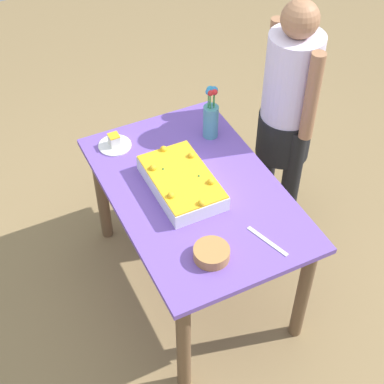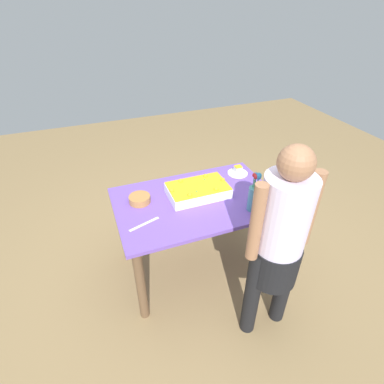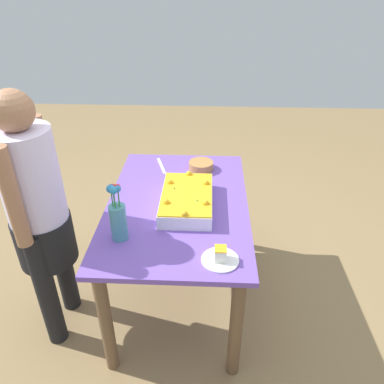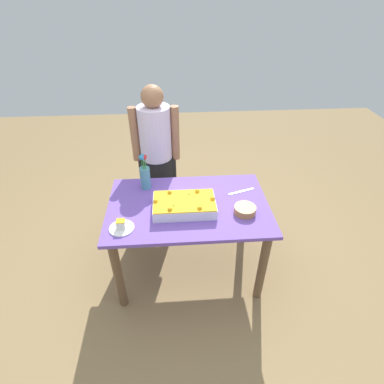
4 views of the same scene
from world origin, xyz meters
name	(u,v)px [view 3 (image 3 of 4)]	position (x,y,z in m)	size (l,w,h in m)	color
ground_plane	(180,292)	(0.00, 0.00, 0.00)	(8.00, 8.00, 0.00)	olive
dining_table	(178,220)	(0.00, 0.00, 0.62)	(1.28, 0.83, 0.75)	#6E4DB1
sheet_cake	(187,199)	(0.03, 0.06, 0.79)	(0.48, 0.29, 0.11)	white
serving_plate_with_slice	(220,257)	(0.50, 0.24, 0.77)	(0.18, 0.18, 0.08)	white
cake_knife	(161,166)	(-0.46, -0.15, 0.75)	(0.24, 0.02, 0.00)	silver
flower_vase	(118,217)	(0.35, -0.27, 0.88)	(0.08, 0.08, 0.32)	teal
fruit_bowl	(201,166)	(-0.43, 0.13, 0.78)	(0.17, 0.17, 0.06)	#B17A40
person_standing	(38,210)	(0.26, -0.71, 0.85)	(0.45, 0.31, 1.49)	black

